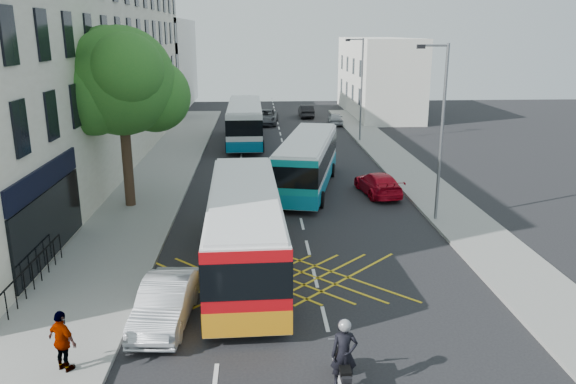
{
  "coord_description": "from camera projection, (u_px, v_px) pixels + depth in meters",
  "views": [
    {
      "loc": [
        -2.02,
        -12.63,
        8.61
      ],
      "look_at": [
        -0.78,
        9.75,
        2.2
      ],
      "focal_mm": 35.0,
      "sensor_mm": 36.0,
      "label": 1
    }
  ],
  "objects": [
    {
      "name": "ground",
      "position": [
        339.0,
        375.0,
        14.6
      ],
      "size": [
        120.0,
        120.0,
        0.0
      ],
      "primitive_type": "plane",
      "color": "black",
      "rests_on": "ground"
    },
    {
      "name": "pavement_left",
      "position": [
        131.0,
        206.0,
        28.53
      ],
      "size": [
        5.0,
        70.0,
        0.15
      ],
      "primitive_type": "cube",
      "color": "gray",
      "rests_on": "ground"
    },
    {
      "name": "pavement_right",
      "position": [
        440.0,
        201.0,
        29.38
      ],
      "size": [
        3.0,
        70.0,
        0.15
      ],
      "primitive_type": "cube",
      "color": "gray",
      "rests_on": "ground"
    },
    {
      "name": "terrace_main",
      "position": [
        67.0,
        62.0,
        35.51
      ],
      "size": [
        8.3,
        45.0,
        13.5
      ],
      "color": "beige",
      "rests_on": "ground"
    },
    {
      "name": "terrace_far",
      "position": [
        153.0,
        64.0,
        65.28
      ],
      "size": [
        8.0,
        20.0,
        10.0
      ],
      "primitive_type": "cube",
      "color": "silver",
      "rests_on": "ground"
    },
    {
      "name": "building_right",
      "position": [
        378.0,
        76.0,
        60.17
      ],
      "size": [
        6.0,
        18.0,
        8.0
      ],
      "primitive_type": "cube",
      "color": "silver",
      "rests_on": "ground"
    },
    {
      "name": "street_tree",
      "position": [
        121.0,
        82.0,
        26.79
      ],
      "size": [
        6.3,
        5.7,
        8.8
      ],
      "color": "#382619",
      "rests_on": "pavement_left"
    },
    {
      "name": "lamp_near",
      "position": [
        440.0,
        124.0,
        25.18
      ],
      "size": [
        1.45,
        0.15,
        8.0
      ],
      "color": "slate",
      "rests_on": "pavement_right"
    },
    {
      "name": "lamp_far",
      "position": [
        360.0,
        84.0,
        44.38
      ],
      "size": [
        1.45,
        0.15,
        8.0
      ],
      "color": "slate",
      "rests_on": "pavement_right"
    },
    {
      "name": "railings",
      "position": [
        32.0,
        274.0,
        18.98
      ],
      "size": [
        0.08,
        5.6,
        1.14
      ],
      "primitive_type": null,
      "color": "black",
      "rests_on": "pavement_left"
    },
    {
      "name": "bus_near",
      "position": [
        245.0,
        229.0,
        20.65
      ],
      "size": [
        3.0,
        11.11,
        3.1
      ],
      "rotation": [
        0.0,
        0.0,
        0.03
      ],
      "color": "silver",
      "rests_on": "ground"
    },
    {
      "name": "bus_mid",
      "position": [
        307.0,
        162.0,
        31.61
      ],
      "size": [
        4.65,
        10.77,
        2.95
      ],
      "rotation": [
        0.0,
        0.0,
        -0.22
      ],
      "color": "silver",
      "rests_on": "ground"
    },
    {
      "name": "bus_far",
      "position": [
        245.0,
        122.0,
        44.73
      ],
      "size": [
        2.93,
        11.39,
        3.2
      ],
      "rotation": [
        0.0,
        0.0,
        0.01
      ],
      "color": "silver",
      "rests_on": "ground"
    },
    {
      "name": "motorbike",
      "position": [
        344.0,
        358.0,
        13.71
      ],
      "size": [
        0.66,
        2.25,
        1.99
      ],
      "rotation": [
        0.0,
        0.0,
        -0.0
      ],
      "color": "black",
      "rests_on": "ground"
    },
    {
      "name": "parked_car_silver",
      "position": [
        165.0,
        302.0,
        17.09
      ],
      "size": [
        1.73,
        4.2,
        1.35
      ],
      "primitive_type": "imported",
      "rotation": [
        0.0,
        0.0,
        -0.07
      ],
      "color": "#B2B5BA",
      "rests_on": "ground"
    },
    {
      "name": "red_hatchback",
      "position": [
        378.0,
        184.0,
        30.68
      ],
      "size": [
        2.24,
        4.43,
        1.23
      ],
      "primitive_type": "imported",
      "rotation": [
        0.0,
        0.0,
        3.27
      ],
      "color": "#B7071B",
      "rests_on": "ground"
    },
    {
      "name": "distant_car_grey",
      "position": [
        265.0,
        117.0,
        54.1
      ],
      "size": [
        2.72,
        5.16,
        1.38
      ],
      "primitive_type": "imported",
      "rotation": [
        0.0,
        0.0,
        -0.09
      ],
      "color": "#3F4147",
      "rests_on": "ground"
    },
    {
      "name": "distant_car_silver",
      "position": [
        335.0,
        119.0,
        53.76
      ],
      "size": [
        1.65,
        3.52,
        1.16
      ],
      "primitive_type": "imported",
      "rotation": [
        0.0,
        0.0,
        3.06
      ],
      "color": "#A7A9AF",
      "rests_on": "ground"
    },
    {
      "name": "distant_car_dark",
      "position": [
        306.0,
        111.0,
        58.52
      ],
      "size": [
        1.44,
        3.95,
        1.3
      ],
      "primitive_type": "imported",
      "rotation": [
        0.0,
        0.0,
        3.16
      ],
      "color": "black",
      "rests_on": "ground"
    },
    {
      "name": "pedestrian_far",
      "position": [
        63.0,
        341.0,
        14.36
      ],
      "size": [
        1.04,
        0.88,
        1.68
      ],
      "primitive_type": "imported",
      "rotation": [
        0.0,
        0.0,
        2.56
      ],
      "color": "gray",
      "rests_on": "pavement_left"
    }
  ]
}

